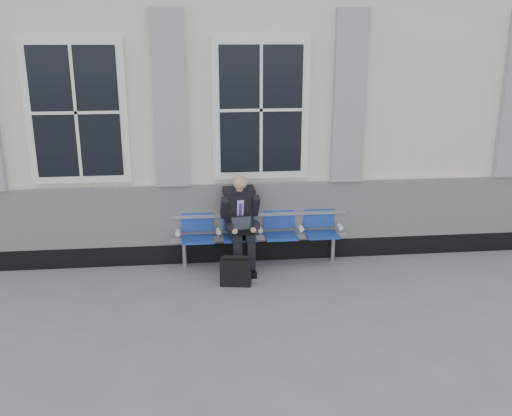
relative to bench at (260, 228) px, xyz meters
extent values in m
plane|color=slate|center=(-0.32, -1.32, -0.55)|extent=(70.00, 70.00, 0.00)
cube|color=silver|center=(-0.32, 2.18, 1.55)|extent=(14.00, 4.00, 4.20)
cube|color=black|center=(-0.32, 0.15, -0.40)|extent=(14.00, 0.10, 0.30)
cube|color=silver|center=(-0.32, 0.14, 0.20)|extent=(14.00, 0.08, 0.90)
cube|color=#95989B|center=(-1.22, 0.12, 1.85)|extent=(0.45, 0.14, 2.40)
cube|color=#95989B|center=(1.28, 0.12, 1.85)|extent=(0.45, 0.14, 2.40)
cube|color=white|center=(-2.47, 0.14, 1.70)|extent=(1.35, 0.10, 1.95)
cube|color=black|center=(-2.47, 0.09, 1.70)|extent=(1.15, 0.02, 1.75)
cube|color=white|center=(0.03, 0.14, 1.70)|extent=(1.35, 0.10, 1.95)
cube|color=black|center=(0.03, 0.09, 1.70)|extent=(1.15, 0.02, 1.75)
cube|color=#9EA0A3|center=(0.00, -0.02, -0.13)|extent=(2.60, 0.07, 0.07)
cube|color=#9EA0A3|center=(0.00, 0.10, 0.18)|extent=(2.60, 0.05, 0.05)
cylinder|color=#9EA0A3|center=(-1.10, -0.02, -0.36)|extent=(0.06, 0.06, 0.39)
cylinder|color=#9EA0A3|center=(1.10, -0.02, -0.36)|extent=(0.06, 0.06, 0.39)
cube|color=navy|center=(-0.90, -0.10, -0.10)|extent=(0.46, 0.42, 0.07)
cube|color=navy|center=(-0.90, 0.11, 0.16)|extent=(0.46, 0.10, 0.40)
cube|color=navy|center=(-0.30, -0.10, -0.10)|extent=(0.46, 0.42, 0.07)
cube|color=navy|center=(-0.30, 0.11, 0.16)|extent=(0.46, 0.10, 0.40)
cube|color=navy|center=(0.30, -0.10, -0.10)|extent=(0.46, 0.42, 0.07)
cube|color=navy|center=(0.30, 0.11, 0.16)|extent=(0.46, 0.10, 0.40)
cube|color=navy|center=(0.90, -0.10, -0.10)|extent=(0.46, 0.42, 0.07)
cube|color=navy|center=(0.90, 0.11, 0.16)|extent=(0.46, 0.10, 0.40)
cylinder|color=white|center=(-1.18, -0.07, 0.00)|extent=(0.07, 0.12, 0.07)
cylinder|color=white|center=(-0.60, -0.07, 0.00)|extent=(0.07, 0.12, 0.07)
cylinder|color=white|center=(0.00, -0.07, 0.00)|extent=(0.07, 0.12, 0.07)
cylinder|color=white|center=(0.60, -0.07, 0.00)|extent=(0.07, 0.12, 0.07)
cylinder|color=white|center=(1.18, -0.07, 0.00)|extent=(0.07, 0.12, 0.07)
cube|color=black|center=(-0.35, -0.46, -0.51)|extent=(0.13, 0.25, 0.08)
cube|color=black|center=(-0.16, -0.44, -0.51)|extent=(0.13, 0.25, 0.08)
cube|color=black|center=(-0.35, -0.40, -0.31)|extent=(0.12, 0.13, 0.47)
cube|color=black|center=(-0.17, -0.38, -0.31)|extent=(0.12, 0.13, 0.47)
cube|color=black|center=(-0.37, -0.20, -0.02)|extent=(0.17, 0.43, 0.13)
cube|color=black|center=(-0.19, -0.18, -0.02)|extent=(0.17, 0.43, 0.13)
cube|color=black|center=(-0.30, 0.00, 0.29)|extent=(0.42, 0.36, 0.59)
cube|color=#BAD4F4|center=(-0.29, -0.12, 0.31)|extent=(0.10, 0.10, 0.33)
cube|color=#5A29C0|center=(-0.29, -0.12, 0.29)|extent=(0.05, 0.08, 0.28)
cube|color=black|center=(-0.30, -0.03, 0.57)|extent=(0.47, 0.27, 0.13)
cylinder|color=tan|center=(-0.29, -0.08, 0.63)|extent=(0.10, 0.10, 0.09)
sphere|color=tan|center=(-0.29, -0.13, 0.73)|extent=(0.19, 0.19, 0.19)
cube|color=black|center=(-0.51, -0.12, 0.36)|extent=(0.12, 0.27, 0.34)
cube|color=black|center=(-0.07, -0.07, 0.36)|extent=(0.12, 0.27, 0.34)
cube|color=black|center=(-0.46, -0.28, 0.14)|extent=(0.11, 0.30, 0.13)
cube|color=black|center=(-0.09, -0.24, 0.14)|extent=(0.11, 0.30, 0.13)
sphere|color=tan|center=(-0.39, -0.41, 0.10)|extent=(0.08, 0.08, 0.08)
sphere|color=tan|center=(-0.13, -0.38, 0.10)|extent=(0.08, 0.08, 0.08)
cube|color=black|center=(-0.27, -0.32, 0.06)|extent=(0.33, 0.25, 0.02)
cube|color=black|center=(-0.28, -0.21, 0.15)|extent=(0.31, 0.12, 0.20)
cube|color=black|center=(-0.28, -0.22, 0.15)|extent=(0.28, 0.09, 0.17)
cube|color=black|center=(-0.41, -0.72, -0.37)|extent=(0.44, 0.24, 0.37)
cylinder|color=black|center=(-0.41, -0.72, -0.16)|extent=(0.33, 0.12, 0.07)
camera|label=1|loc=(-0.90, -7.79, 2.72)|focal=40.00mm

